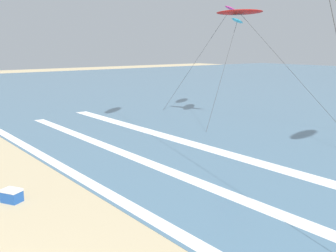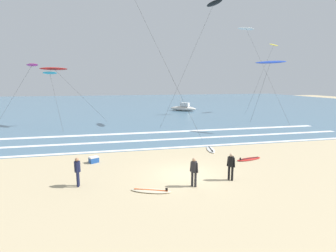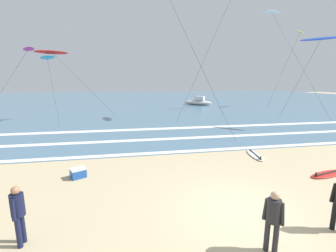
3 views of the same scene
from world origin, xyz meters
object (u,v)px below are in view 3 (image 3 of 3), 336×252
object	(u,v)px
kite_yellow_high_left	(300,32)
kite_cyan_high_right	(47,58)
surfboard_left_pile	(328,174)
kite_red_low_near	(52,53)
surfer_foreground_main	(18,210)
kite_blue_distant_high	(321,39)
kite_white_far_right	(272,13)
cooler_box	(78,173)
surfer_left_near	(273,216)
surfboard_near_water	(255,155)
offshore_boat	(198,102)
kite_magenta_far_left	(28,49)

from	to	relation	value
kite_yellow_high_left	kite_cyan_high_right	size ratio (longest dim) A/B	1.77
surfboard_left_pile	kite_red_low_near	xyz separation A→B (m)	(-16.15, 18.13, 7.07)
surfer_foreground_main	kite_blue_distant_high	distance (m)	23.16
surfboard_left_pile	kite_red_low_near	world-z (taller)	kite_red_low_near
kite_cyan_high_right	kite_white_far_right	bearing A→B (deg)	10.45
kite_blue_distant_high	cooler_box	distance (m)	21.12
surfer_foreground_main	surfboard_left_pile	world-z (taller)	surfer_foreground_main
surfer_left_near	kite_yellow_high_left	xyz separation A→B (m)	(24.43, 29.61, 10.97)
surfboard_near_water	cooler_box	size ratio (longest dim) A/B	2.89
surfer_foreground_main	surfboard_near_water	distance (m)	11.33
kite_red_low_near	cooler_box	distance (m)	18.49
surfer_foreground_main	surfboard_near_water	world-z (taller)	surfer_foreground_main
offshore_boat	surfer_foreground_main	bearing A→B (deg)	-114.81
kite_red_low_near	cooler_box	bearing A→B (deg)	-72.47
surfer_left_near	cooler_box	world-z (taller)	surfer_left_near
surfer_left_near	kite_white_far_right	distance (m)	35.68
kite_red_low_near	kite_white_far_right	size ratio (longest dim) A/B	0.54
surfer_foreground_main	offshore_boat	size ratio (longest dim) A/B	0.31
kite_cyan_high_right	kite_white_far_right	xyz separation A→B (m)	(29.36, 5.42, 7.40)
surfboard_near_water	surfboard_left_pile	bearing A→B (deg)	-61.13
surfer_foreground_main	kite_yellow_high_left	distance (m)	42.98
surfer_left_near	cooler_box	bearing A→B (deg)	134.71
cooler_box	surfboard_left_pile	bearing A→B (deg)	-9.12
surfer_foreground_main	kite_red_low_near	distance (m)	21.90
surfer_foreground_main	kite_blue_distant_high	size ratio (longest dim) A/B	0.18
surfer_foreground_main	surfboard_left_pile	distance (m)	11.86
kite_red_low_near	kite_yellow_high_left	xyz separation A→B (m)	(35.10, 7.69, 4.81)
surfboard_near_water	offshore_boat	world-z (taller)	offshore_boat
offshore_boat	kite_cyan_high_right	bearing A→B (deg)	-147.87
surfboard_near_water	cooler_box	world-z (taller)	cooler_box
kite_yellow_high_left	cooler_box	bearing A→B (deg)	-141.21
surfboard_left_pile	kite_red_low_near	bearing A→B (deg)	131.70
kite_cyan_high_right	surfboard_left_pile	bearing A→B (deg)	-48.00
cooler_box	surfboard_near_water	bearing A→B (deg)	8.21
kite_red_low_near	kite_white_far_right	xyz separation A→B (m)	(28.73, 5.94, 6.93)
surfer_left_near	kite_yellow_high_left	size ratio (longest dim) A/B	0.13
surfboard_left_pile	cooler_box	size ratio (longest dim) A/B	2.90
surfboard_near_water	kite_blue_distant_high	distance (m)	13.28
cooler_box	kite_red_low_near	bearing A→B (deg)	107.53
surfboard_near_water	kite_red_low_near	xyz separation A→B (m)	(-14.44, 15.03, 7.07)
surfer_foreground_main	surfboard_near_water	bearing A→B (deg)	29.07
surfer_left_near	cooler_box	xyz separation A→B (m)	(-5.50, 5.56, -0.74)
offshore_boat	kite_red_low_near	bearing A→B (deg)	-146.05
kite_white_far_right	cooler_box	world-z (taller)	kite_white_far_right
surfer_foreground_main	surfer_left_near	bearing A→B (deg)	-12.99
kite_magenta_far_left	offshore_boat	size ratio (longest dim) A/B	1.53
surfer_left_near	kite_blue_distant_high	world-z (taller)	kite_blue_distant_high
surfer_left_near	surfboard_near_water	world-z (taller)	surfer_left_near
surfer_left_near	surfboard_left_pile	distance (m)	6.73
kite_yellow_high_left	kite_white_far_right	xyz separation A→B (m)	(-6.37, -1.75, 2.12)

